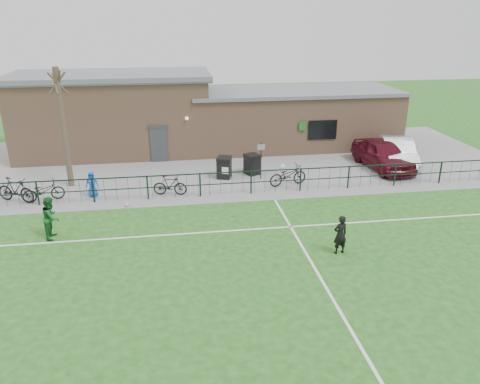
{
  "coord_description": "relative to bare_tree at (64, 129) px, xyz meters",
  "views": [
    {
      "loc": [
        -2.74,
        -13.23,
        8.46
      ],
      "look_at": [
        0.0,
        5.0,
        1.3
      ],
      "focal_mm": 35.0,
      "sensor_mm": 36.0,
      "label": 1
    }
  ],
  "objects": [
    {
      "name": "ball_ground",
      "position": [
        3.03,
        -3.29,
        -2.89
      ],
      "size": [
        0.22,
        0.22,
        0.22
      ],
      "primitive_type": "sphere",
      "color": "silver",
      "rests_on": "ground"
    },
    {
      "name": "wheelie_bin_right",
      "position": [
        9.58,
        0.43,
        -2.46
      ],
      "size": [
        0.94,
        0.99,
        1.03
      ],
      "primitive_type": "cube",
      "rotation": [
        0.0,
        0.0,
        0.43
      ],
      "color": "black",
      "rests_on": "paving_strip"
    },
    {
      "name": "bicycle_c",
      "position": [
        -0.87,
        -1.99,
        -2.48
      ],
      "size": [
        2.0,
        1.17,
        0.99
      ],
      "primitive_type": "imported",
      "rotation": [
        0.0,
        0.0,
        1.86
      ],
      "color": "black",
      "rests_on": "paving_strip"
    },
    {
      "name": "bicycle_b",
      "position": [
        -2.12,
        -1.91,
        -2.39
      ],
      "size": [
        2.03,
        1.33,
        1.19
      ],
      "primitive_type": "imported",
      "rotation": [
        0.0,
        0.0,
        1.14
      ],
      "color": "black",
      "rests_on": "paving_strip"
    },
    {
      "name": "bare_tree",
      "position": [
        0.0,
        0.0,
        0.0
      ],
      "size": [
        0.3,
        0.3,
        6.0
      ],
      "primitive_type": "cylinder",
      "color": "#45352A",
      "rests_on": "ground"
    },
    {
      "name": "pitch_line_perp",
      "position": [
        10.0,
        -10.5,
        -3.0
      ],
      "size": [
        0.1,
        16.0,
        0.01
      ],
      "primitive_type": "cube",
      "color": "white",
      "rests_on": "ground"
    },
    {
      "name": "wheelie_bin_left",
      "position": [
        7.97,
        0.04,
        -2.45
      ],
      "size": [
        0.91,
        0.97,
        1.06
      ],
      "primitive_type": "cube",
      "rotation": [
        0.0,
        0.0,
        -0.3
      ],
      "color": "black",
      "rests_on": "paving_strip"
    },
    {
      "name": "goalkeeper_kick",
      "position": [
        11.16,
        -8.88,
        -2.18
      ],
      "size": [
        2.01,
        3.04,
        2.71
      ],
      "color": "black",
      "rests_on": "ground"
    },
    {
      "name": "pitch_line_mid",
      "position": [
        8.0,
        -6.5,
        -3.0
      ],
      "size": [
        28.0,
        0.1,
        0.01
      ],
      "primitive_type": "cube",
      "color": "white",
      "rests_on": "ground"
    },
    {
      "name": "sign_post",
      "position": [
        9.89,
        -0.4,
        -1.98
      ],
      "size": [
        0.08,
        0.08,
        2.0
      ],
      "primitive_type": "cylinder",
      "rotation": [
        0.0,
        0.0,
        -0.43
      ],
      "color": "black",
      "rests_on": "paving_strip"
    },
    {
      "name": "car_maroon",
      "position": [
        17.09,
        0.33,
        -2.16
      ],
      "size": [
        2.37,
        4.96,
        1.64
      ],
      "primitive_type": "imported",
      "rotation": [
        0.0,
        0.0,
        0.09
      ],
      "color": "#4F0E1A",
      "rests_on": "paving_strip"
    },
    {
      "name": "spectator_child",
      "position": [
        1.34,
        -1.78,
        -2.35
      ],
      "size": [
        0.62,
        0.4,
        1.26
      ],
      "primitive_type": "imported",
      "rotation": [
        0.0,
        0.0,
        -0.0
      ],
      "color": "blue",
      "rests_on": "paving_strip"
    },
    {
      "name": "pitch_line_touch",
      "position": [
        8.0,
        -2.7,
        -3.0
      ],
      "size": [
        28.0,
        0.1,
        0.01
      ],
      "primitive_type": "cube",
      "color": "white",
      "rests_on": "ground"
    },
    {
      "name": "car_silver",
      "position": [
        18.15,
        0.7,
        -2.19
      ],
      "size": [
        2.84,
        5.06,
        1.58
      ],
      "primitive_type": "imported",
      "rotation": [
        0.0,
        0.0,
        -0.26
      ],
      "color": "#B6B8BE",
      "rests_on": "paving_strip"
    },
    {
      "name": "paving_strip",
      "position": [
        8.0,
        3.0,
        -2.99
      ],
      "size": [
        34.0,
        13.0,
        0.02
      ],
      "primitive_type": "cube",
      "color": "gray",
      "rests_on": "ground"
    },
    {
      "name": "perimeter_fence",
      "position": [
        8.0,
        -2.5,
        -2.4
      ],
      "size": [
        28.0,
        0.1,
        1.2
      ],
      "primitive_type": "cube",
      "color": "black",
      "rests_on": "ground"
    },
    {
      "name": "clubhouse",
      "position": [
        7.12,
        6.0,
        -0.78
      ],
      "size": [
        24.25,
        5.4,
        4.96
      ],
      "color": "#AA7C5F",
      "rests_on": "ground"
    },
    {
      "name": "ground",
      "position": [
        8.0,
        -10.5,
        -3.0
      ],
      "size": [
        90.0,
        90.0,
        0.0
      ],
      "primitive_type": "plane",
      "color": "#1D5318",
      "rests_on": "ground"
    },
    {
      "name": "bicycle_e",
      "position": [
        11.08,
        -1.62,
        -2.44
      ],
      "size": [
        2.15,
        1.16,
        1.07
      ],
      "primitive_type": "imported",
      "rotation": [
        0.0,
        0.0,
        1.8
      ],
      "color": "black",
      "rests_on": "paving_strip"
    },
    {
      "name": "bicycle_d",
      "position": [
        5.06,
        -2.11,
        -2.48
      ],
      "size": [
        1.71,
        0.76,
        0.99
      ],
      "primitive_type": "imported",
      "rotation": [
        0.0,
        0.0,
        1.39
      ],
      "color": "black",
      "rests_on": "paving_strip"
    },
    {
      "name": "outfield_player",
      "position": [
        0.39,
        -6.02,
        -2.14
      ],
      "size": [
        0.69,
        0.87,
        1.72
      ],
      "primitive_type": "imported",
      "rotation": [
        0.0,
        0.0,
        1.52
      ],
      "color": "#185421",
      "rests_on": "ground"
    }
  ]
}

